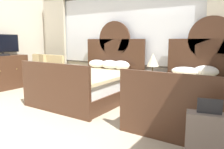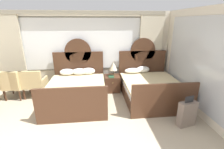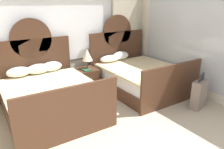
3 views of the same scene
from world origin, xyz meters
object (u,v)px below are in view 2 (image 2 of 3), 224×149
at_px(bed_near_mirror, 150,87).
at_px(armchair_by_window_right, 14,83).
at_px(book_on_nightstand, 111,77).
at_px(nightstand_between_beds, 112,83).
at_px(table_lamp_on_nightstand, 113,66).
at_px(armchair_by_window_left, 34,82).
at_px(suitcase_on_floor, 187,114).
at_px(bed_near_window, 77,90).
at_px(armchair_by_window_centre, 15,83).

height_order(bed_near_mirror, armchair_by_window_right, bed_near_mirror).
bearing_deg(bed_near_mirror, book_on_nightstand, 154.44).
relative_size(bed_near_mirror, nightstand_between_beds, 3.86).
bearing_deg(armchair_by_window_right, table_lamp_on_nightstand, 4.19).
distance_m(armchair_by_window_left, suitcase_on_floor, 4.50).
bearing_deg(bed_near_mirror, bed_near_window, 179.78).
height_order(armchair_by_window_centre, armchair_by_window_right, same).
relative_size(bed_near_mirror, suitcase_on_floor, 2.82).
bearing_deg(bed_near_window, armchair_by_window_right, 167.87).
bearing_deg(table_lamp_on_nightstand, armchair_by_window_centre, -175.74).
bearing_deg(nightstand_between_beds, armchair_by_window_right, -175.77).
height_order(table_lamp_on_nightstand, suitcase_on_floor, table_lamp_on_nightstand).
bearing_deg(bed_near_window, armchair_by_window_centre, 167.78).
xyz_separation_m(bed_near_window, armchair_by_window_right, (-1.99, 0.43, 0.13)).
xyz_separation_m(bed_near_mirror, nightstand_between_beds, (-1.14, 0.67, -0.09)).
xyz_separation_m(bed_near_window, table_lamp_on_nightstand, (1.19, 0.66, 0.53)).
distance_m(bed_near_window, book_on_nightstand, 1.25).
distance_m(bed_near_mirror, book_on_nightstand, 1.32).
distance_m(table_lamp_on_nightstand, book_on_nightstand, 0.36).
distance_m(armchair_by_window_left, armchair_by_window_centre, 0.57).
bearing_deg(armchair_by_window_centre, suitcase_on_floor, -22.50).
bearing_deg(table_lamp_on_nightstand, suitcase_on_floor, -55.40).
distance_m(bed_near_mirror, armchair_by_window_left, 3.69).
xyz_separation_m(book_on_nightstand, armchair_by_window_centre, (-3.06, -0.13, -0.07)).
relative_size(armchair_by_window_centre, armchair_by_window_right, 1.00).
bearing_deg(nightstand_between_beds, suitcase_on_floor, -54.53).
height_order(bed_near_mirror, suitcase_on_floor, bed_near_mirror).
relative_size(bed_near_mirror, armchair_by_window_left, 2.28).
height_order(armchair_by_window_left, armchair_by_window_right, same).
xyz_separation_m(bed_near_mirror, armchair_by_window_centre, (-4.24, 0.43, 0.14)).
relative_size(bed_near_mirror, armchair_by_window_right, 2.28).
distance_m(bed_near_mirror, armchair_by_window_centre, 4.26).
distance_m(book_on_nightstand, armchair_by_window_centre, 3.07).
bearing_deg(armchair_by_window_left, armchair_by_window_centre, 179.99).
distance_m(bed_near_mirror, nightstand_between_beds, 1.32).
bearing_deg(table_lamp_on_nightstand, bed_near_window, -151.05).
distance_m(table_lamp_on_nightstand, armchair_by_window_left, 2.62).
relative_size(book_on_nightstand, armchair_by_window_right, 0.28).
xyz_separation_m(book_on_nightstand, suitcase_on_floor, (1.58, -2.05, -0.26)).
distance_m(bed_near_window, suitcase_on_floor, 3.07).
height_order(bed_near_window, armchair_by_window_left, bed_near_window).
xyz_separation_m(armchair_by_window_right, suitcase_on_floor, (4.67, -1.92, -0.20)).
height_order(nightstand_between_beds, armchair_by_window_centre, armchair_by_window_centre).
bearing_deg(armchair_by_window_centre, book_on_nightstand, 2.42).
bearing_deg(bed_near_mirror, armchair_by_window_centre, 174.16).
relative_size(bed_near_window, suitcase_on_floor, 2.82).
height_order(bed_near_mirror, armchair_by_window_left, bed_near_mirror).
bearing_deg(suitcase_on_floor, armchair_by_window_right, 157.59).
relative_size(bed_near_window, book_on_nightstand, 8.22).
height_order(armchair_by_window_left, armchair_by_window_centre, same).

